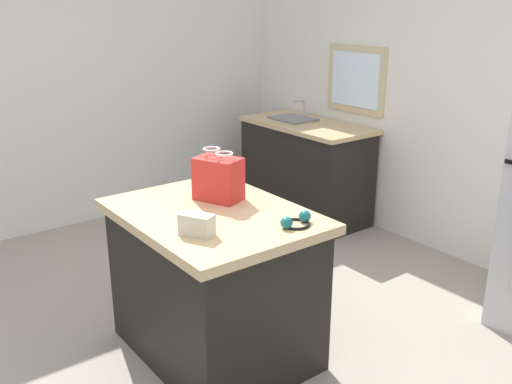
{
  "coord_description": "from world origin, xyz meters",
  "views": [
    {
      "loc": [
        2.39,
        -1.53,
        1.98
      ],
      "look_at": [
        -0.08,
        0.34,
        0.94
      ],
      "focal_mm": 39.71,
      "sensor_mm": 36.0,
      "label": 1
    }
  ],
  "objects_px": {
    "kitchen_island": "(214,283)",
    "ear_defenders": "(296,221)",
    "shopping_bag": "(218,178)",
    "small_box": "(197,225)",
    "bottle": "(209,171)"
  },
  "relations": [
    {
      "from": "kitchen_island",
      "to": "ear_defenders",
      "type": "xyz_separation_m",
      "value": [
        0.43,
        0.23,
        0.46
      ]
    },
    {
      "from": "shopping_bag",
      "to": "ear_defenders",
      "type": "relative_size",
      "value": 1.53
    },
    {
      "from": "shopping_bag",
      "to": "ear_defenders",
      "type": "bearing_deg",
      "value": 9.14
    },
    {
      "from": "shopping_bag",
      "to": "ear_defenders",
      "type": "height_order",
      "value": "shopping_bag"
    },
    {
      "from": "shopping_bag",
      "to": "small_box",
      "type": "distance_m",
      "value": 0.54
    },
    {
      "from": "shopping_bag",
      "to": "bottle",
      "type": "bearing_deg",
      "value": 159.23
    },
    {
      "from": "small_box",
      "to": "kitchen_island",
      "type": "bearing_deg",
      "value": 134.17
    },
    {
      "from": "bottle",
      "to": "ear_defenders",
      "type": "bearing_deg",
      "value": -0.14
    },
    {
      "from": "small_box",
      "to": "ear_defenders",
      "type": "bearing_deg",
      "value": 67.57
    },
    {
      "from": "shopping_bag",
      "to": "small_box",
      "type": "bearing_deg",
      "value": -45.02
    },
    {
      "from": "ear_defenders",
      "to": "small_box",
      "type": "bearing_deg",
      "value": -112.43
    },
    {
      "from": "kitchen_island",
      "to": "ear_defenders",
      "type": "relative_size",
      "value": 5.87
    },
    {
      "from": "shopping_bag",
      "to": "bottle",
      "type": "xyz_separation_m",
      "value": [
        -0.25,
        0.09,
        -0.03
      ]
    },
    {
      "from": "small_box",
      "to": "bottle",
      "type": "xyz_separation_m",
      "value": [
        -0.63,
        0.48,
        0.04
      ]
    },
    {
      "from": "small_box",
      "to": "bottle",
      "type": "distance_m",
      "value": 0.79
    }
  ]
}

